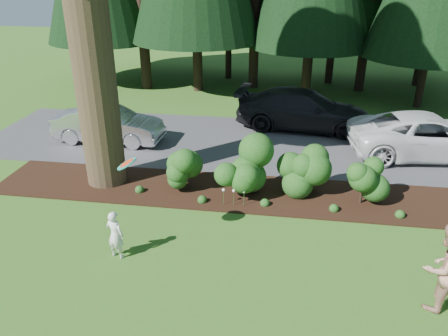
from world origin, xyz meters
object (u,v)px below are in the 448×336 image
(car_silver_wagon, at_px, (108,124))
(car_dark_suv, at_px, (304,110))
(car_white_suv, at_px, (429,136))
(frisbee, at_px, (127,164))
(child, at_px, (115,235))
(adult, at_px, (444,268))

(car_silver_wagon, bearing_deg, car_dark_suv, -68.33)
(car_silver_wagon, height_order, car_white_suv, car_white_suv)
(car_dark_suv, bearing_deg, frisbee, 162.33)
(car_silver_wagon, relative_size, frisbee, 8.78)
(car_silver_wagon, height_order, child, car_silver_wagon)
(car_silver_wagon, xyz_separation_m, car_dark_suv, (7.64, 2.76, 0.12))
(car_dark_suv, distance_m, adult, 10.94)
(car_white_suv, height_order, adult, adult)
(car_silver_wagon, relative_size, car_white_suv, 0.76)
(child, distance_m, frisbee, 1.81)
(car_dark_suv, bearing_deg, child, 161.31)
(car_silver_wagon, xyz_separation_m, frisbee, (3.44, -6.90, 1.63))
(car_dark_suv, xyz_separation_m, adult, (2.61, -10.62, 0.12))
(car_silver_wagon, xyz_separation_m, car_white_suv, (12.12, 0.38, 0.08))
(car_dark_suv, bearing_deg, car_white_suv, -112.11)
(child, height_order, adult, adult)
(car_silver_wagon, xyz_separation_m, child, (3.10, -7.21, -0.11))
(car_dark_suv, height_order, child, car_dark_suv)
(child, bearing_deg, adult, -169.28)
(car_white_suv, xyz_separation_m, adult, (-1.87, -8.25, 0.16))
(car_white_suv, bearing_deg, car_dark_suv, 55.68)
(car_dark_suv, relative_size, adult, 2.91)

